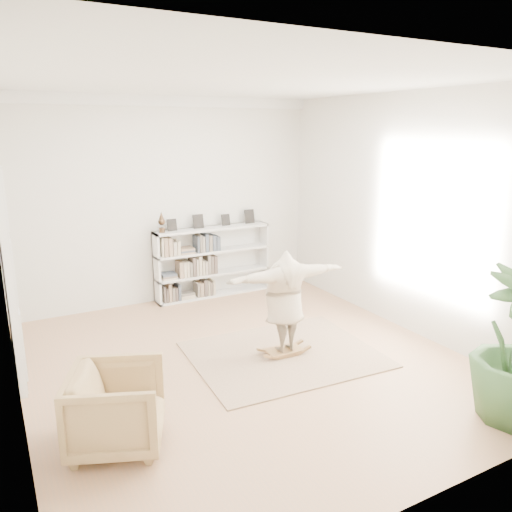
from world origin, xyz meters
The scene contains 8 objects.
floor centered at (0.00, 0.00, 0.00)m, with size 6.00×6.00×0.00m, color tan.
room_shell centered at (0.00, 2.94, 3.51)m, with size 6.00×6.00×6.00m.
doors centered at (-2.70, 1.30, 1.40)m, with size 0.09×1.78×2.92m.
bookshelf centered at (0.74, 2.82, 0.64)m, with size 2.20×0.35×1.64m.
armchair centered at (-1.94, -0.99, 0.41)m, with size 0.87×0.89×0.81m, color #A67E58.
rug centered at (0.56, -0.05, 0.01)m, with size 2.50×2.00×0.02m, color tan.
rocker_board centered at (0.56, -0.05, 0.07)m, with size 0.51×0.33×0.11m.
person centered at (0.56, -0.05, 0.83)m, with size 1.74×0.47×1.41m, color #BFAC8F.
Camera 1 is at (-2.82, -5.47, 3.06)m, focal length 35.00 mm.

